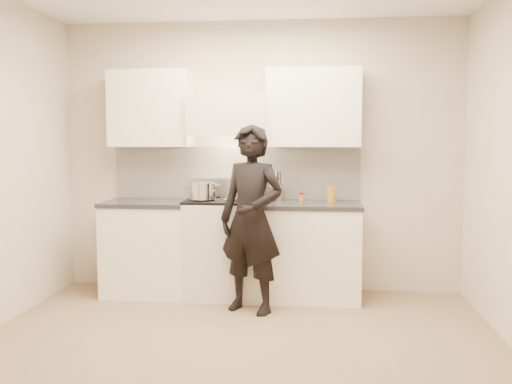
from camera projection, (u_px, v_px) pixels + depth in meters
ground_plane at (237, 349)px, 4.15m from camera, size 4.00×4.00×0.00m
room_shell at (235, 129)px, 4.38m from camera, size 4.04×3.54×2.70m
stove at (226, 247)px, 5.55m from camera, size 0.76×0.65×0.96m
counter_right at (312, 250)px, 5.46m from camera, size 0.92×0.67×0.92m
counter_left at (149, 247)px, 5.63m from camera, size 0.82×0.67×0.92m
wok at (248, 186)px, 5.62m from camera, size 0.39×0.48×0.31m
stock_pot at (203, 191)px, 5.38m from camera, size 0.33×0.25×0.16m
utensil_crock at (278, 191)px, 5.67m from camera, size 0.11×0.11×0.29m
spice_jar at (301, 197)px, 5.57m from camera, size 0.04×0.04×0.09m
oil_glass at (331, 194)px, 5.54m from camera, size 0.08×0.08×0.14m
person at (251, 219)px, 4.99m from camera, size 0.71×0.60×1.65m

